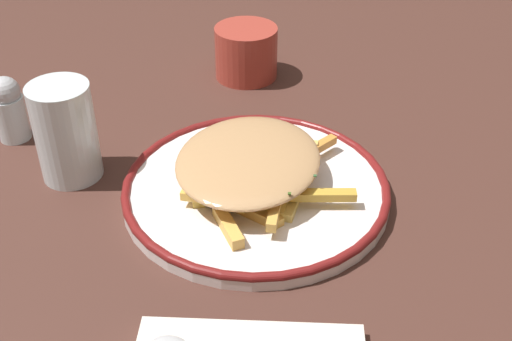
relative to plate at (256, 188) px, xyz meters
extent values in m
plane|color=#472921|center=(0.00, 0.00, -0.01)|extent=(2.60, 2.60, 0.00)
cylinder|color=white|center=(0.00, 0.00, 0.00)|extent=(0.29, 0.29, 0.01)
torus|color=maroon|center=(0.00, 0.00, 0.00)|extent=(0.29, 0.29, 0.01)
cube|color=#F4C250|center=(0.01, 0.01, 0.02)|extent=(0.06, 0.03, 0.01)
cube|color=#F4B461|center=(0.01, 0.00, 0.01)|extent=(0.09, 0.02, 0.01)
cube|color=gold|center=(0.00, 0.06, 0.01)|extent=(0.08, 0.03, 0.01)
cube|color=gold|center=(-0.04, -0.06, 0.02)|extent=(0.02, 0.10, 0.01)
cube|color=#EFBE5D|center=(0.06, -0.02, 0.02)|extent=(0.02, 0.09, 0.01)
cube|color=#E0C25F|center=(-0.02, -0.04, 0.01)|extent=(0.09, 0.03, 0.01)
cube|color=gold|center=(-0.03, 0.00, 0.02)|extent=(0.07, 0.04, 0.01)
cube|color=gold|center=(-0.03, 0.02, 0.02)|extent=(0.03, 0.09, 0.01)
cube|color=#F6BD4F|center=(-0.04, 0.00, 0.01)|extent=(0.07, 0.06, 0.01)
cube|color=#DCAE51|center=(0.01, 0.00, 0.01)|extent=(0.03, 0.09, 0.01)
cube|color=#CF8837|center=(0.05, -0.06, 0.02)|extent=(0.06, 0.07, 0.01)
cube|color=#F2BB4F|center=(-0.04, 0.04, 0.02)|extent=(0.02, 0.07, 0.01)
cube|color=#E5AD4C|center=(-0.08, 0.03, 0.01)|extent=(0.06, 0.04, 0.01)
cube|color=gold|center=(-0.05, -0.02, 0.02)|extent=(0.09, 0.02, 0.01)
cube|color=#E7C75C|center=(-0.02, -0.03, 0.01)|extent=(0.08, 0.03, 0.01)
cube|color=gold|center=(-0.05, 0.02, 0.01)|extent=(0.06, 0.08, 0.01)
ellipsoid|color=tan|center=(0.01, 0.01, 0.03)|extent=(0.21, 0.20, 0.02)
cube|color=#3C5D22|center=(0.02, 0.03, 0.04)|extent=(0.00, 0.00, 0.00)
cube|color=#217327|center=(0.01, -0.03, 0.04)|extent=(0.00, 0.00, 0.00)
cube|color=#377525|center=(-0.01, 0.02, 0.04)|extent=(0.00, 0.00, 0.00)
cube|color=#21651B|center=(0.00, 0.02, 0.04)|extent=(0.00, 0.00, 0.00)
cube|color=#2E5E2D|center=(0.01, 0.03, 0.04)|extent=(0.00, 0.00, 0.00)
cube|color=#3C591E|center=(-0.06, -0.03, 0.04)|extent=(0.00, 0.00, 0.00)
cube|color=#305A30|center=(-0.03, -0.06, 0.04)|extent=(0.00, 0.00, 0.00)
cylinder|color=silver|center=(0.04, 0.21, 0.05)|extent=(0.07, 0.07, 0.11)
cylinder|color=#AD3B2F|center=(0.29, 0.02, 0.03)|extent=(0.09, 0.09, 0.07)
torus|color=#AD3B2F|center=(0.34, 0.02, 0.03)|extent=(0.04, 0.01, 0.04)
cylinder|color=silver|center=(0.11, 0.31, 0.02)|extent=(0.04, 0.04, 0.06)
sphere|color=#B7BABF|center=(0.11, 0.31, 0.06)|extent=(0.04, 0.04, 0.04)
camera|label=1|loc=(-0.57, -0.01, 0.43)|focal=45.60mm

